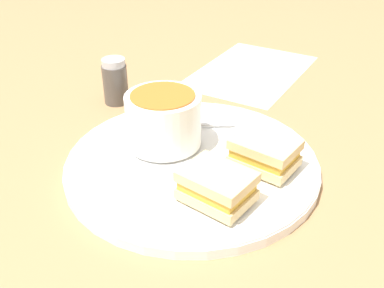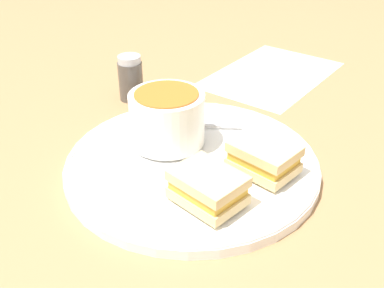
% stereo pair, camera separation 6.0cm
% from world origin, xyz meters
% --- Properties ---
extents(ground_plane, '(2.40, 2.40, 0.00)m').
position_xyz_m(ground_plane, '(0.00, 0.00, 0.00)').
color(ground_plane, '#9E754C').
extents(plate, '(0.35, 0.35, 0.02)m').
position_xyz_m(plate, '(0.00, 0.00, 0.01)').
color(plate, white).
rests_on(plate, ground_plane).
extents(soup_bowl, '(0.11, 0.11, 0.08)m').
position_xyz_m(soup_bowl, '(-0.06, -0.01, 0.06)').
color(soup_bowl, white).
rests_on(soup_bowl, plate).
extents(spoon, '(0.07, 0.09, 0.01)m').
position_xyz_m(spoon, '(-0.08, 0.05, 0.02)').
color(spoon, silver).
rests_on(spoon, plate).
extents(sandwich_half_near, '(0.09, 0.08, 0.04)m').
position_xyz_m(sandwich_half_near, '(0.09, -0.03, 0.04)').
color(sandwich_half_near, '#DBBC7F').
rests_on(sandwich_half_near, plate).
extents(sandwich_half_far, '(0.09, 0.08, 0.04)m').
position_xyz_m(sandwich_half_far, '(0.07, 0.06, 0.04)').
color(sandwich_half_far, '#DBBC7F').
rests_on(sandwich_half_far, plate).
extents(salt_shaker, '(0.04, 0.04, 0.08)m').
position_xyz_m(salt_shaker, '(-0.25, 0.03, 0.04)').
color(salt_shaker, '#4C4742').
rests_on(salt_shaker, ground_plane).
extents(menu_sheet, '(0.28, 0.34, 0.00)m').
position_xyz_m(menu_sheet, '(-0.19, 0.31, 0.00)').
color(menu_sheet, white).
rests_on(menu_sheet, ground_plane).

